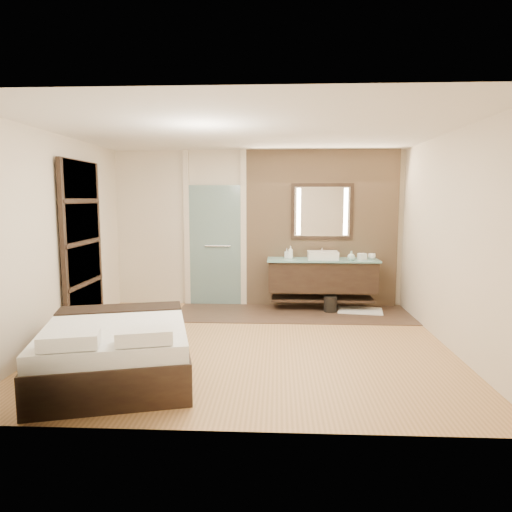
# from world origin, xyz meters

# --- Properties ---
(floor) EXTENTS (5.00, 5.00, 0.00)m
(floor) POSITION_xyz_m (0.00, 0.00, 0.00)
(floor) COLOR #A17443
(floor) RESTS_ON ground
(tile_strip) EXTENTS (3.80, 1.30, 0.01)m
(tile_strip) POSITION_xyz_m (0.60, 1.60, 0.01)
(tile_strip) COLOR #3C2920
(tile_strip) RESTS_ON floor
(stone_wall) EXTENTS (2.60, 0.08, 2.70)m
(stone_wall) POSITION_xyz_m (1.10, 2.21, 1.35)
(stone_wall) COLOR tan
(stone_wall) RESTS_ON floor
(vanity) EXTENTS (1.85, 0.55, 0.88)m
(vanity) POSITION_xyz_m (1.10, 1.92, 0.58)
(vanity) COLOR black
(vanity) RESTS_ON stone_wall
(mirror_unit) EXTENTS (1.06, 0.04, 0.96)m
(mirror_unit) POSITION_xyz_m (1.10, 2.16, 1.65)
(mirror_unit) COLOR black
(mirror_unit) RESTS_ON stone_wall
(frosted_door) EXTENTS (1.10, 0.12, 2.70)m
(frosted_door) POSITION_xyz_m (-0.75, 2.20, 1.14)
(frosted_door) COLOR #A2CDCB
(frosted_door) RESTS_ON floor
(shoji_partition) EXTENTS (0.06, 1.20, 2.40)m
(shoji_partition) POSITION_xyz_m (-2.43, 0.60, 1.21)
(shoji_partition) COLOR black
(shoji_partition) RESTS_ON floor
(bed) EXTENTS (1.88, 2.14, 0.70)m
(bed) POSITION_xyz_m (-1.35, -1.16, 0.29)
(bed) COLOR black
(bed) RESTS_ON floor
(bath_mat) EXTENTS (0.79, 0.61, 0.02)m
(bath_mat) POSITION_xyz_m (1.72, 1.78, 0.02)
(bath_mat) COLOR white
(bath_mat) RESTS_ON floor
(waste_bin) EXTENTS (0.28, 0.28, 0.27)m
(waste_bin) POSITION_xyz_m (1.22, 1.71, 0.14)
(waste_bin) COLOR black
(waste_bin) RESTS_ON floor
(tissue_box) EXTENTS (0.15, 0.15, 0.10)m
(tissue_box) POSITION_xyz_m (1.75, 1.89, 0.92)
(tissue_box) COLOR silver
(tissue_box) RESTS_ON vanity
(soap_bottle_a) EXTENTS (0.09, 0.09, 0.21)m
(soap_bottle_a) POSITION_xyz_m (0.56, 1.94, 0.97)
(soap_bottle_a) COLOR white
(soap_bottle_a) RESTS_ON vanity
(soap_bottle_b) EXTENTS (0.07, 0.08, 0.16)m
(soap_bottle_b) POSITION_xyz_m (0.50, 1.98, 0.95)
(soap_bottle_b) COLOR #B2B2B2
(soap_bottle_b) RESTS_ON vanity
(soap_bottle_c) EXTENTS (0.15, 0.15, 0.16)m
(soap_bottle_c) POSITION_xyz_m (1.55, 1.76, 0.94)
(soap_bottle_c) COLOR #A1CAC6
(soap_bottle_c) RESTS_ON vanity
(cup) EXTENTS (0.15, 0.15, 0.09)m
(cup) POSITION_xyz_m (1.92, 1.93, 0.91)
(cup) COLOR white
(cup) RESTS_ON vanity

